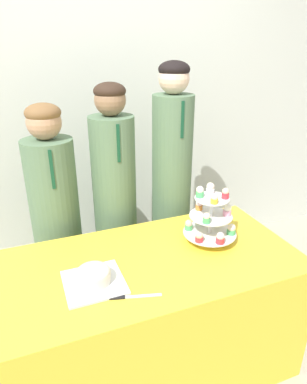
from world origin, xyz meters
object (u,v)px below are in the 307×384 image
Objects in this scene: student_1 at (115,208)px; student_0 at (57,225)px; round_cake at (94,276)px; student_2 at (171,191)px; cake_knife at (127,297)px; cupcake_stand at (211,217)px.

student_0 is at bearing -180.00° from student_1.
student_1 is at bearing 66.99° from round_cake.
student_0 is 0.94× the size of student_1.
student_2 is at bearing 0.00° from student_0.
student_2 reaches higher than round_cake.
student_1 reaches higher than student_0.
student_2 is at bearing 70.18° from cake_knife.
round_cake is 0.71m from student_0.
cake_knife is at bearing -153.87° from cupcake_stand.
student_1 is 0.41m from student_2.
cake_knife is 0.86m from student_0.
cupcake_stand is 0.22× the size of student_0.
cupcake_stand is (0.67, 0.13, 0.10)m from round_cake.
cake_knife is 0.65m from cupcake_stand.
round_cake is 0.99m from student_2.
student_0 is 0.79m from student_2.
student_0 is at bearing 143.31° from cupcake_stand.
cake_knife is (0.11, -0.14, -0.04)m from round_cake.
student_2 is (0.02, 0.56, -0.07)m from cupcake_stand.
student_2 reaches higher than cake_knife.
cake_knife is 0.15× the size of student_1.
student_2 is (0.40, 0.00, 0.06)m from student_1.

